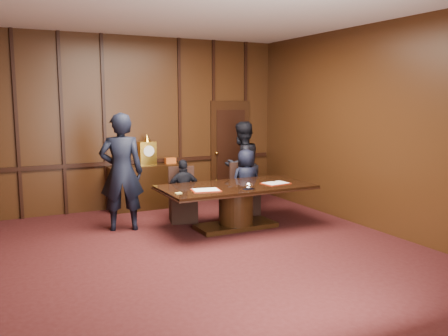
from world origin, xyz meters
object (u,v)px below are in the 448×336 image
Objects in this scene: signatory_left at (184,191)px; witness_left at (121,172)px; conference_table at (236,199)px; signatory_right at (246,182)px; witness_right at (242,165)px; sideboard at (148,185)px.

witness_left reaches higher than signatory_left.
signatory_left is (-0.65, 0.80, 0.07)m from conference_table.
witness_right is at bearing -108.45° from signatory_right.
signatory_right is at bearing -41.28° from sideboard.
witness_left is at bearing 156.29° from conference_table.
sideboard is 2.07m from signatory_right.
witness_right reaches higher than conference_table.
sideboard reaches higher than conference_table.
signatory_left is at bearing 1.72° from signatory_right.
witness_left is at bearing -4.82° from witness_right.
witness_right is at bearing -25.51° from sideboard.
sideboard reaches higher than signatory_right.
witness_left is (-1.14, -0.01, 0.43)m from signatory_left.
witness_left reaches higher than sideboard.
conference_table is 2.02m from witness_left.
sideboard is at bearing -72.82° from signatory_left.
witness_right is (0.19, 0.53, 0.25)m from signatory_right.
sideboard is 1.25× the size of signatory_right.
witness_right is (0.84, 1.33, 0.38)m from conference_table.
sideboard is at bearing 112.60° from conference_table.
sideboard is 1.39m from signatory_left.
witness_right reaches higher than signatory_right.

